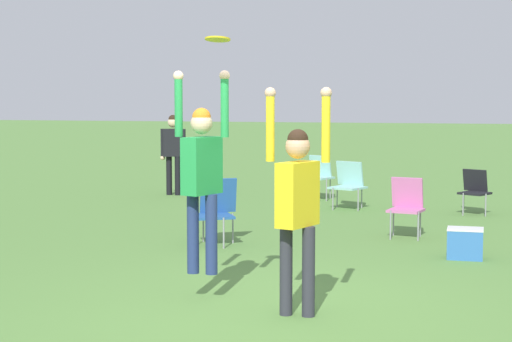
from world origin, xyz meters
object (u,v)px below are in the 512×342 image
at_px(camping_chair_2, 349,182).
at_px(camping_chair_3, 475,188).
at_px(camping_chair_4, 319,173).
at_px(person_defending, 298,196).
at_px(camping_chair_0, 406,203).
at_px(person_spectator_near, 173,147).
at_px(person_jumping, 202,168).
at_px(camping_chair_1, 216,207).
at_px(cooler_box, 465,243).
at_px(frisbee, 218,39).

height_order(camping_chair_2, camping_chair_3, camping_chair_2).
relative_size(camping_chair_3, camping_chair_4, 0.89).
height_order(person_defending, camping_chair_4, person_defending).
relative_size(person_defending, camping_chair_3, 2.75).
relative_size(person_defending, camping_chair_2, 2.48).
height_order(camping_chair_0, person_spectator_near, person_spectator_near).
xyz_separation_m(camping_chair_0, camping_chair_4, (-2.09, 4.24, 0.02)).
distance_m(person_jumping, person_spectator_near, 9.30).
bearing_deg(camping_chair_0, person_jumping, 80.61).
height_order(camping_chair_1, cooler_box, camping_chair_1).
relative_size(person_spectator_near, cooler_box, 3.75).
relative_size(camping_chair_1, cooler_box, 2.03).
distance_m(camping_chair_0, camping_chair_2, 3.26).
height_order(person_jumping, camping_chair_1, person_jumping).
bearing_deg(cooler_box, camping_chair_2, 115.88).
relative_size(camping_chair_3, person_spectator_near, 0.46).
bearing_deg(camping_chair_3, person_spectator_near, 15.05).
distance_m(person_defending, person_spectator_near, 10.07).
bearing_deg(camping_chair_4, person_defending, 124.08).
xyz_separation_m(camping_chair_3, cooler_box, (-0.06, -4.31, -0.25)).
bearing_deg(camping_chair_1, camping_chair_4, -124.20).
distance_m(camping_chair_3, cooler_box, 4.32).
relative_size(person_jumping, person_defending, 0.96).
distance_m(person_defending, camping_chair_3, 7.78).
xyz_separation_m(person_jumping, cooler_box, (2.50, 2.93, -1.14)).
xyz_separation_m(camping_chair_0, camping_chair_2, (-1.31, 2.98, -0.02)).
distance_m(camping_chair_1, camping_chair_4, 5.51).
xyz_separation_m(camping_chair_4, person_spectator_near, (-3.06, -0.06, 0.47)).
bearing_deg(camping_chair_2, camping_chair_3, -160.61).
height_order(camping_chair_1, camping_chair_3, camping_chair_1).
bearing_deg(person_jumping, camping_chair_0, -0.87).
bearing_deg(camping_chair_3, cooler_box, 116.86).
relative_size(frisbee, camping_chair_2, 0.28).
height_order(camping_chair_3, camping_chair_4, camping_chair_4).
bearing_deg(person_defending, camping_chair_3, -171.85).
height_order(camping_chair_2, camping_chair_4, camping_chair_4).
distance_m(camping_chair_2, person_spectator_near, 4.06).
height_order(camping_chair_1, person_spectator_near, person_spectator_near).
xyz_separation_m(person_jumping, camping_chair_3, (2.56, 7.24, -0.88)).
relative_size(camping_chair_0, camping_chair_2, 1.01).
xyz_separation_m(camping_chair_2, cooler_box, (2.17, -4.48, -0.29)).
distance_m(camping_chair_0, camping_chair_1, 2.80).
bearing_deg(person_jumping, cooler_box, -21.09).
height_order(person_defending, cooler_box, person_defending).
height_order(person_spectator_near, cooler_box, person_spectator_near).
height_order(camping_chair_3, person_spectator_near, person_spectator_near).
bearing_deg(cooler_box, person_defending, -113.67).
xyz_separation_m(person_jumping, frisbee, (0.29, -0.37, 1.23)).
xyz_separation_m(person_defending, camping_chair_0, (0.58, 4.79, -0.62)).
xyz_separation_m(camping_chair_0, camping_chair_3, (0.93, 2.82, -0.05)).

